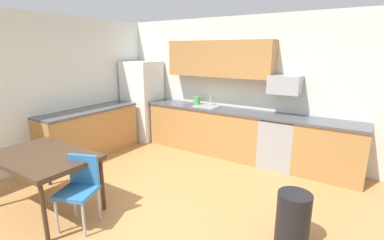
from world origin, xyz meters
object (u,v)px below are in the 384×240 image
(refrigerator, at_px, (143,101))
(oven_range, at_px, (279,142))
(trash_bin, at_px, (293,219))
(chair_near_table, at_px, (80,185))
(kettle, at_px, (197,101))
(dining_table, at_px, (43,159))
(microwave, at_px, (285,85))

(refrigerator, relative_size, oven_range, 1.99)
(trash_bin, bearing_deg, refrigerator, 153.71)
(refrigerator, relative_size, chair_near_table, 2.13)
(chair_near_table, distance_m, kettle, 3.16)
(chair_near_table, bearing_deg, trash_bin, 24.37)
(dining_table, relative_size, chair_near_table, 1.65)
(dining_table, bearing_deg, trash_bin, 20.09)
(kettle, bearing_deg, oven_range, -1.61)
(microwave, distance_m, chair_near_table, 3.62)
(refrigerator, bearing_deg, trash_bin, -26.29)
(dining_table, distance_m, kettle, 3.19)
(oven_range, relative_size, kettle, 4.55)
(oven_range, distance_m, kettle, 1.87)
(dining_table, relative_size, trash_bin, 2.33)
(chair_near_table, distance_m, trash_bin, 2.47)
(trash_bin, xyz_separation_m, kettle, (-2.54, 2.09, 0.72))
(dining_table, bearing_deg, kettle, 83.39)
(chair_near_table, bearing_deg, refrigerator, 120.11)
(refrigerator, distance_m, microwave, 3.26)
(refrigerator, xyz_separation_m, trash_bin, (3.96, -1.96, -0.61))
(oven_range, relative_size, trash_bin, 1.52)
(microwave, xyz_separation_m, kettle, (-1.78, -0.05, -0.46))
(microwave, relative_size, trash_bin, 0.90)
(refrigerator, height_order, trash_bin, refrigerator)
(oven_range, distance_m, trash_bin, 2.18)
(oven_range, bearing_deg, microwave, 90.00)
(oven_range, xyz_separation_m, chair_near_table, (-1.48, -3.05, 0.05))
(refrigerator, distance_m, trash_bin, 4.46)
(dining_table, xyz_separation_m, trash_bin, (2.91, 1.06, -0.41))
(oven_range, xyz_separation_m, dining_table, (-2.15, -3.10, 0.25))
(trash_bin, bearing_deg, microwave, 109.57)
(refrigerator, xyz_separation_m, oven_range, (3.20, 0.08, -0.45))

